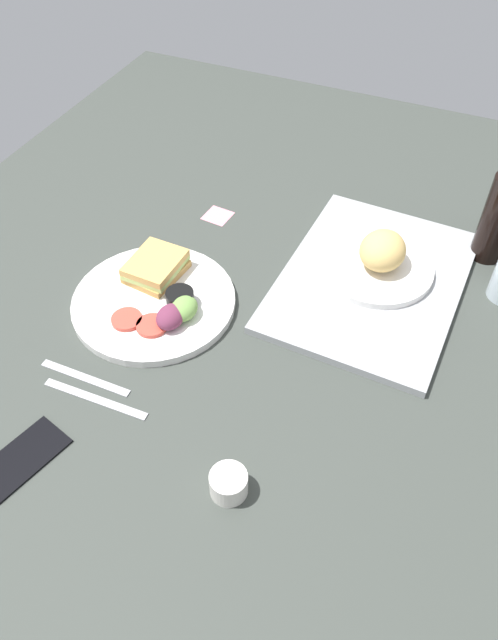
{
  "coord_description": "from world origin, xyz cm",
  "views": [
    {
      "loc": [
        68.51,
        32.09,
        81.73
      ],
      "look_at": [
        2.0,
        3.0,
        4.0
      ],
      "focal_mm": 34.05,
      "sensor_mm": 36.0,
      "label": 1
    }
  ],
  "objects_px": {
    "espresso_cup": "(229,484)",
    "sticky_note": "(218,216)",
    "serving_tray": "(372,281)",
    "knife": "(95,399)",
    "soda_bottle": "(498,219)",
    "bread_plate_near": "(379,259)",
    "plate_with_salad": "(157,297)",
    "cell_phone": "(20,459)",
    "fork": "(85,377)"
  },
  "relations": [
    {
      "from": "soda_bottle",
      "to": "serving_tray",
      "type": "bearing_deg",
      "value": -46.93
    },
    {
      "from": "espresso_cup",
      "to": "fork",
      "type": "bearing_deg",
      "value": -106.01
    },
    {
      "from": "plate_with_salad",
      "to": "serving_tray",
      "type": "bearing_deg",
      "value": 120.89
    },
    {
      "from": "espresso_cup",
      "to": "sticky_note",
      "type": "height_order",
      "value": "espresso_cup"
    },
    {
      "from": "soda_bottle",
      "to": "espresso_cup",
      "type": "bearing_deg",
      "value": -20.78
    },
    {
      "from": "plate_with_salad",
      "to": "knife",
      "type": "bearing_deg",
      "value": 3.86
    },
    {
      "from": "plate_with_salad",
      "to": "espresso_cup",
      "type": "xyz_separation_m",
      "value": [
        0.3,
        0.29,
        0.0
      ]
    },
    {
      "from": "plate_with_salad",
      "to": "sticky_note",
      "type": "bearing_deg",
      "value": -177.43
    },
    {
      "from": "serving_tray",
      "to": "soda_bottle",
      "type": "distance_m",
      "value": 0.27
    },
    {
      "from": "serving_tray",
      "to": "knife",
      "type": "relative_size",
      "value": 2.37
    },
    {
      "from": "bread_plate_near",
      "to": "sticky_note",
      "type": "distance_m",
      "value": 0.38
    },
    {
      "from": "soda_bottle",
      "to": "cell_phone",
      "type": "xyz_separation_m",
      "value": [
        0.77,
        -0.57,
        -0.09
      ]
    },
    {
      "from": "sticky_note",
      "to": "cell_phone",
      "type": "bearing_deg",
      "value": -1.0
    },
    {
      "from": "fork",
      "to": "cell_phone",
      "type": "relative_size",
      "value": 1.18
    },
    {
      "from": "bread_plate_near",
      "to": "soda_bottle",
      "type": "distance_m",
      "value": 0.25
    },
    {
      "from": "cell_phone",
      "to": "sticky_note",
      "type": "xyz_separation_m",
      "value": [
        -0.67,
        0.01,
        -0.0
      ]
    },
    {
      "from": "knife",
      "to": "cell_phone",
      "type": "xyz_separation_m",
      "value": [
        0.14,
        -0.04,
        0.0
      ]
    },
    {
      "from": "serving_tray",
      "to": "sticky_note",
      "type": "relative_size",
      "value": 8.04
    },
    {
      "from": "plate_with_salad",
      "to": "fork",
      "type": "bearing_deg",
      "value": -6.64
    },
    {
      "from": "fork",
      "to": "cell_phone",
      "type": "bearing_deg",
      "value": -90.56
    },
    {
      "from": "espresso_cup",
      "to": "plate_with_salad",
      "type": "bearing_deg",
      "value": -135.96
    },
    {
      "from": "fork",
      "to": "cell_phone",
      "type": "height_order",
      "value": "cell_phone"
    },
    {
      "from": "plate_with_salad",
      "to": "soda_bottle",
      "type": "distance_m",
      "value": 0.68
    },
    {
      "from": "fork",
      "to": "sticky_note",
      "type": "height_order",
      "value": "fork"
    },
    {
      "from": "bread_plate_near",
      "to": "sticky_note",
      "type": "bearing_deg",
      "value": -97.46
    },
    {
      "from": "espresso_cup",
      "to": "sticky_note",
      "type": "bearing_deg",
      "value": -152.91
    },
    {
      "from": "bread_plate_near",
      "to": "soda_bottle",
      "type": "xyz_separation_m",
      "value": [
        -0.15,
        0.19,
        0.05
      ]
    },
    {
      "from": "sticky_note",
      "to": "bread_plate_near",
      "type": "bearing_deg",
      "value": 82.54
    },
    {
      "from": "bread_plate_near",
      "to": "soda_bottle",
      "type": "relative_size",
      "value": 1.19
    },
    {
      "from": "soda_bottle",
      "to": "knife",
      "type": "height_order",
      "value": "soda_bottle"
    },
    {
      "from": "soda_bottle",
      "to": "knife",
      "type": "xyz_separation_m",
      "value": [
        0.63,
        -0.53,
        -0.09
      ]
    },
    {
      "from": "fork",
      "to": "knife",
      "type": "xyz_separation_m",
      "value": [
        0.03,
        0.04,
        0.0
      ]
    },
    {
      "from": "serving_tray",
      "to": "plate_with_salad",
      "type": "bearing_deg",
      "value": -59.11
    },
    {
      "from": "espresso_cup",
      "to": "sticky_note",
      "type": "xyz_separation_m",
      "value": [
        -0.58,
        -0.3,
        -0.02
      ]
    },
    {
      "from": "plate_with_salad",
      "to": "cell_phone",
      "type": "bearing_deg",
      "value": -3.73
    },
    {
      "from": "bread_plate_near",
      "to": "fork",
      "type": "bearing_deg",
      "value": -40.58
    },
    {
      "from": "plate_with_salad",
      "to": "soda_bottle",
      "type": "xyz_separation_m",
      "value": [
        -0.39,
        0.55,
        0.08
      ]
    },
    {
      "from": "bread_plate_near",
      "to": "serving_tray",
      "type": "bearing_deg",
      "value": -4.61
    },
    {
      "from": "plate_with_salad",
      "to": "soda_bottle",
      "type": "relative_size",
      "value": 1.66
    },
    {
      "from": "espresso_cup",
      "to": "sticky_note",
      "type": "relative_size",
      "value": 1.0
    },
    {
      "from": "espresso_cup",
      "to": "soda_bottle",
      "type": "bearing_deg",
      "value": 159.22
    },
    {
      "from": "plate_with_salad",
      "to": "sticky_note",
      "type": "xyz_separation_m",
      "value": [
        -0.29,
        -0.01,
        -0.02
      ]
    },
    {
      "from": "plate_with_salad",
      "to": "cell_phone",
      "type": "distance_m",
      "value": 0.38
    },
    {
      "from": "soda_bottle",
      "to": "sticky_note",
      "type": "relative_size",
      "value": 3.29
    },
    {
      "from": "serving_tray",
      "to": "espresso_cup",
      "type": "distance_m",
      "value": 0.51
    },
    {
      "from": "espresso_cup",
      "to": "knife",
      "type": "xyz_separation_m",
      "value": [
        -0.06,
        -0.27,
        -0.02
      ]
    },
    {
      "from": "cell_phone",
      "to": "fork",
      "type": "bearing_deg",
      "value": -164.76
    },
    {
      "from": "serving_tray",
      "to": "bread_plate_near",
      "type": "bearing_deg",
      "value": 175.39
    },
    {
      "from": "espresso_cup",
      "to": "knife",
      "type": "height_order",
      "value": "espresso_cup"
    },
    {
      "from": "cell_phone",
      "to": "sticky_note",
      "type": "relative_size",
      "value": 2.57
    }
  ]
}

